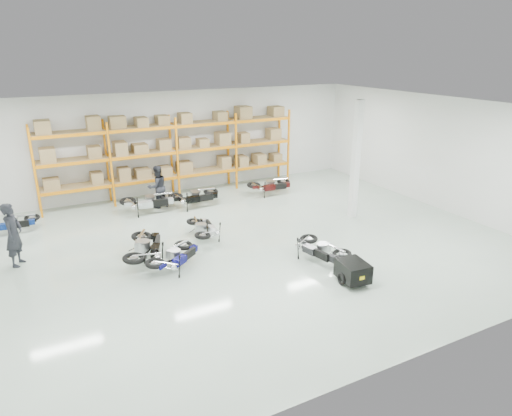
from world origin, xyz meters
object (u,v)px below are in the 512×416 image
moto_silver_left (204,225)px  moto_back_d (271,183)px  moto_black_far_left (146,243)px  person_back (157,187)px  person_left (14,235)px  trailer (353,271)px  moto_blue_centre (175,252)px  moto_back_b (149,198)px  moto_back_a (11,220)px  moto_back_c (195,193)px  moto_touring_right (320,245)px

moto_silver_left → moto_back_d: bearing=-135.2°
moto_black_far_left → person_back: person_back is taller
person_left → person_back: (5.30, 3.21, -0.10)m
moto_silver_left → trailer: (2.54, -4.89, -0.12)m
trailer → moto_silver_left: bearing=124.0°
moto_blue_centre → moto_silver_left: (1.57, 1.73, -0.03)m
moto_back_b → trailer: bearing=-152.6°
moto_black_far_left → person_back: 5.12m
moto_back_a → moto_back_c: size_ratio=0.85×
person_back → moto_back_a: bearing=-9.8°
moto_back_b → person_left: person_left is taller
moto_touring_right → person_left: bearing=143.9°
moto_silver_left → moto_black_far_left: bearing=29.0°
moto_back_a → moto_touring_right: bearing=-125.7°
moto_back_d → person_left: bearing=109.7°
moto_back_d → moto_blue_centre: bearing=135.3°
moto_touring_right → moto_back_d: (1.99, 6.66, 0.02)m
moto_black_far_left → moto_back_d: (6.76, 4.22, -0.06)m
moto_back_d → moto_black_far_left: bearing=127.4°
moto_silver_left → person_back: 4.00m
trailer → moto_back_c: bearing=107.6°
moto_black_far_left → trailer: (4.77, -4.05, -0.23)m
moto_black_far_left → moto_back_a: (-3.66, 4.52, -0.11)m
moto_touring_right → trailer: (0.00, -1.60, -0.15)m
moto_touring_right → moto_silver_left: bearing=117.5°
moto_blue_centre → moto_back_c: 5.65m
moto_back_a → person_back: bearing=-83.2°
moto_back_d → moto_back_b: bearing=93.6°
moto_back_a → person_back: (5.42, 0.28, 0.40)m
moto_back_c → person_back: bearing=67.6°
person_back → moto_silver_left: bearing=83.9°
moto_silver_left → moto_back_a: 6.94m
moto_black_far_left → moto_back_b: moto_black_far_left is taller
moto_silver_left → person_back: bearing=-75.1°
trailer → person_left: person_left is taller
moto_black_far_left → moto_touring_right: (4.77, -2.45, -0.08)m
moto_back_d → person_left: size_ratio=0.90×
moto_black_far_left → trailer: 6.26m
moto_back_c → person_left: 7.19m
trailer → moto_back_a: (-8.43, 8.57, 0.12)m
moto_back_a → moto_back_d: bearing=-87.8°
moto_silver_left → moto_back_c: moto_back_c is taller
moto_back_b → moto_back_d: moto_back_b is taller
moto_silver_left → moto_back_c: bearing=-97.3°
moto_silver_left → trailer: bearing=125.6°
trailer → moto_back_d: moto_back_d is taller
moto_black_far_left → moto_back_d: 7.96m
trailer → moto_back_b: size_ratio=0.80×
moto_blue_centre → person_back: size_ratio=0.96×
person_left → person_back: bearing=-34.1°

